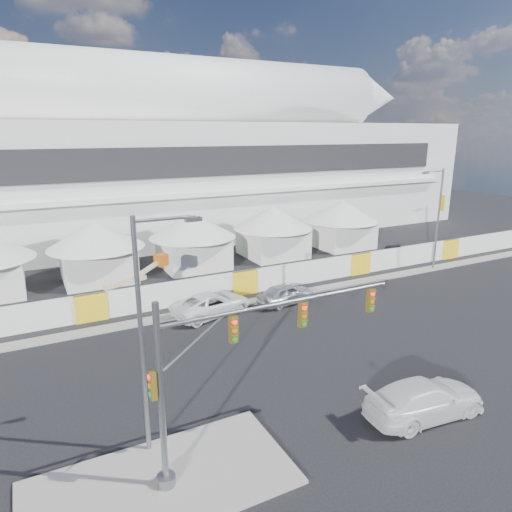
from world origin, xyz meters
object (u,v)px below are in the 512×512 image
pickup_curb (212,304)px  lot_car_b (394,250)px  streetlight_median (147,322)px  traffic_mast (219,373)px  streetlight_curb (437,212)px  sedan_silver (286,294)px  boom_lift (122,297)px  pickup_near (425,399)px

pickup_curb → lot_car_b: pickup_curb is taller
streetlight_median → pickup_curb: bearing=58.7°
pickup_curb → traffic_mast: size_ratio=0.57×
streetlight_curb → sedan_silver: bearing=-175.4°
streetlight_curb → boom_lift: streetlight_curb is taller
streetlight_median → boom_lift: (2.08, 16.75, -4.89)m
traffic_mast → boom_lift: bearing=89.8°
streetlight_median → traffic_mast: bearing=-49.2°
pickup_near → lot_car_b: bearing=-36.5°
lot_car_b → streetlight_median: (-31.10, -18.74, 5.10)m
sedan_silver → boom_lift: bearing=60.2°
pickup_near → streetlight_curb: 25.85m
pickup_curb → pickup_near: pickup_near is taller
streetlight_median → boom_lift: streetlight_median is taller
lot_car_b → sedan_silver: bearing=86.3°
streetlight_curb → boom_lift: (-28.86, 3.34, -4.68)m
sedan_silver → pickup_curb: size_ratio=0.79×
traffic_mast → boom_lift: size_ratio=1.49×
pickup_near → traffic_mast: (-9.89, 1.10, 3.38)m
pickup_curb → streetlight_median: 15.54m
sedan_silver → boom_lift: 12.45m
sedan_silver → streetlight_median: 18.81m
streetlight_median → streetlight_curb: streetlight_median is taller
streetlight_median → boom_lift: bearing=82.9°
pickup_curb → lot_car_b: 24.25m
pickup_near → traffic_mast: bearing=88.0°
pickup_near → boom_lift: bearing=30.3°
traffic_mast → boom_lift: 19.37m
sedan_silver → pickup_near: bearing=166.3°
streetlight_median → boom_lift: 17.57m
lot_car_b → traffic_mast: 36.09m
pickup_near → streetlight_curb: (19.04, 16.84, 4.73)m
pickup_near → streetlight_curb: size_ratio=0.62×
sedan_silver → streetlight_curb: size_ratio=0.49×
traffic_mast → pickup_near: bearing=-6.4°
pickup_near → lot_car_b: pickup_near is taller
traffic_mast → boom_lift: (0.07, 19.08, -3.33)m
lot_car_b → streetlight_median: bearing=96.4°
sedan_silver → traffic_mast: traffic_mast is taller
streetlight_median → streetlight_curb: bearing=23.4°
pickup_curb → traffic_mast: (-5.63, -14.91, 3.42)m
lot_car_b → boom_lift: size_ratio=0.59×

